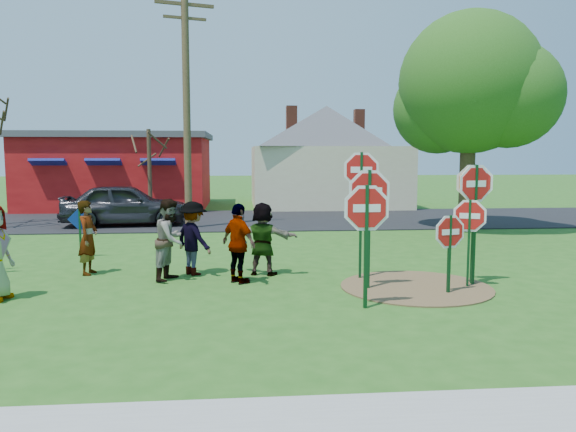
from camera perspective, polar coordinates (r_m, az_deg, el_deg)
name	(u,v)px	position (r m, az deg, el deg)	size (l,w,h in m)	color
ground	(206,281)	(12.78, -8.34, -6.56)	(120.00, 120.00, 0.00)	#265919
road	(222,220)	(24.11, -6.74, -0.39)	(120.00, 7.50, 0.04)	black
dirt_patch	(416,287)	(12.35, 12.86, -7.04)	(3.20, 3.20, 0.03)	brown
red_building	(121,170)	(31.08, -16.64, 4.49)	(9.40, 7.69, 3.90)	maroon
cream_house	(326,152)	(30.80, 3.92, 6.52)	(9.40, 9.40, 6.50)	beige
stop_sign_a	(366,219)	(10.30, 7.97, -0.27)	(1.16, 0.08, 2.44)	#103E1C
stop_sign_b	(361,182)	(12.67, 7.44, 3.41)	(1.07, 0.18, 3.02)	#103E1C
stop_sign_c	(474,196)	(12.76, 18.38, 1.95)	(1.04, 0.26, 2.75)	#103E1C
stop_sign_d	(475,194)	(12.62, 18.49, 2.12)	(1.08, 0.27, 2.76)	#103E1C
stop_sign_e	(450,238)	(11.78, 16.11, -2.11)	(0.90, 0.25, 1.74)	#103E1C
stop_sign_f	(470,222)	(12.43, 17.96, -0.58)	(0.88, 0.37, 2.01)	#103E1C
stop_sign_g	(369,202)	(11.76, 8.24, 1.41)	(1.20, 0.08, 2.67)	#103E1C
blue_diamond_d	(80,226)	(16.35, -20.38, -1.00)	(0.64, 0.06, 1.38)	#103E1C
person_b	(88,238)	(14.01, -19.65, -2.08)	(0.64, 0.42, 1.75)	#296F68
person_c	(171,240)	(12.89, -11.85, -2.36)	(0.89, 0.70, 1.84)	brown
person_d	(193,238)	(13.35, -9.59, -2.25)	(1.12, 0.64, 1.73)	#2D2D32
person_e	(239,244)	(12.33, -5.02, -2.81)	(1.04, 0.43, 1.77)	#512F63
person_f	(263,239)	(13.15, -2.57, -2.32)	(1.60, 0.51, 1.72)	#1D4831
suv	(125,204)	(22.81, -16.21, 1.14)	(1.94, 4.82, 1.64)	#2A2A2E
utility_pole	(187,104)	(21.51, -10.27, 11.09)	(2.10, 0.72, 8.83)	#4C3823
leafy_tree	(473,91)	(21.72, 18.32, 12.00)	(5.57, 5.08, 7.91)	#382819
bare_tree_east	(149,160)	(25.75, -13.91, 5.50)	(1.80, 1.80, 3.91)	#382819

